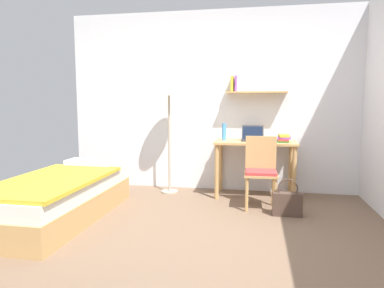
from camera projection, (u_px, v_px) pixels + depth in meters
ground_plane at (190, 240)px, 3.30m from camera, size 5.28×5.28×0.00m
wall_back at (217, 101)px, 5.12m from camera, size 4.40×0.27×2.60m
bed at (59, 197)px, 3.88m from camera, size 0.90×1.98×0.54m
desk at (255, 151)px, 4.77m from camera, size 1.09×0.58×0.76m
desk_chair at (261, 169)px, 4.28m from camera, size 0.41×0.39×0.87m
standing_lamp at (169, 95)px, 4.88m from camera, size 0.36×0.36×1.60m
laptop at (253, 137)px, 4.81m from camera, size 0.30×0.23×0.21m
water_bottle at (224, 132)px, 4.85m from camera, size 0.06×0.06×0.24m
book_stack at (284, 138)px, 4.64m from camera, size 0.20×0.24×0.10m
handbag at (287, 203)px, 3.99m from camera, size 0.33×0.13×0.43m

